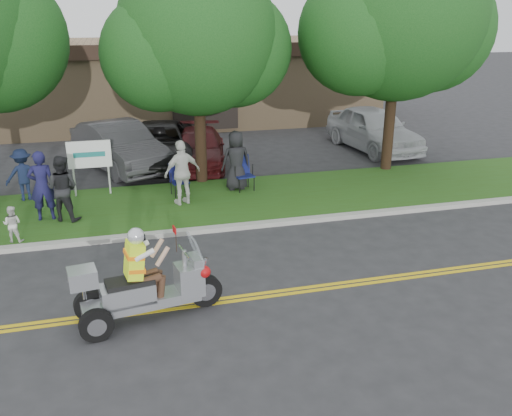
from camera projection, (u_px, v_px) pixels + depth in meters
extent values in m
plane|color=#28282B|center=(237.00, 286.00, 11.03)|extent=(120.00, 120.00, 0.00)
cube|color=gold|center=(244.00, 300.00, 10.50)|extent=(60.00, 0.10, 0.01)
cube|color=gold|center=(242.00, 296.00, 10.64)|extent=(60.00, 0.10, 0.01)
cube|color=#A8A89E|center=(210.00, 229.00, 13.78)|extent=(60.00, 0.25, 0.12)
cube|color=#2B5115|center=(197.00, 203.00, 15.73)|extent=(60.00, 4.00, 0.10)
cube|color=#9E7F5B|center=(191.00, 80.00, 28.11)|extent=(18.00, 8.00, 4.00)
cube|color=black|center=(203.00, 51.00, 23.85)|extent=(18.00, 0.30, 0.60)
cylinder|color=#332114|center=(200.00, 120.00, 16.98)|extent=(0.36, 0.36, 4.20)
sphere|color=#144816|center=(197.00, 35.00, 16.12)|extent=(4.80, 4.80, 4.80)
sphere|color=#144816|center=(234.00, 49.00, 16.84)|extent=(3.60, 3.60, 3.60)
sphere|color=#144816|center=(158.00, 54.00, 15.82)|extent=(3.36, 3.36, 3.36)
cylinder|color=#332114|center=(391.00, 103.00, 18.29)|extent=(0.36, 0.36, 4.76)
sphere|color=#144816|center=(399.00, 13.00, 17.31)|extent=(5.60, 5.60, 5.60)
sphere|color=#144816|center=(430.00, 29.00, 18.10)|extent=(4.20, 4.20, 4.20)
sphere|color=#144816|center=(360.00, 33.00, 16.99)|extent=(3.92, 3.92, 3.92)
cylinder|color=silver|center=(75.00, 182.00, 16.01)|extent=(0.06, 0.06, 1.10)
cylinder|color=silver|center=(109.00, 179.00, 16.26)|extent=(0.06, 0.06, 1.10)
cube|color=white|center=(89.00, 154.00, 15.86)|extent=(1.25, 0.06, 0.80)
cylinder|color=black|center=(206.00, 291.00, 10.21)|extent=(0.64, 0.24, 0.62)
cylinder|color=black|center=(96.00, 325.00, 9.11)|extent=(0.60, 0.24, 0.58)
cylinder|color=black|center=(90.00, 305.00, 9.75)|extent=(0.60, 0.24, 0.58)
cube|color=#9D9FA5|center=(146.00, 301.00, 9.76)|extent=(2.01, 0.77, 0.19)
cube|color=#9D9FA5|center=(128.00, 294.00, 9.57)|extent=(0.99, 0.61, 0.36)
cube|color=black|center=(130.00, 282.00, 9.52)|extent=(0.88, 0.56, 0.10)
cube|color=#9D9FA5|center=(189.00, 279.00, 9.98)|extent=(0.54, 0.56, 0.57)
cube|color=silver|center=(196.00, 248.00, 9.84)|extent=(0.27, 0.50, 0.50)
cube|color=#9D9FA5|center=(82.00, 278.00, 9.14)|extent=(0.53, 0.50, 0.31)
sphere|color=#B20C0F|center=(204.00, 271.00, 9.89)|extent=(0.23, 0.23, 0.23)
cube|color=#B8DB17|center=(134.00, 260.00, 9.42)|extent=(0.41, 0.46, 0.67)
sphere|color=silver|center=(136.00, 236.00, 9.30)|extent=(0.30, 0.30, 0.30)
cylinder|color=black|center=(175.00, 191.00, 15.93)|extent=(0.03, 0.03, 0.40)
cylinder|color=black|center=(189.00, 189.00, 16.11)|extent=(0.03, 0.03, 0.40)
cylinder|color=black|center=(171.00, 188.00, 16.26)|extent=(0.03, 0.03, 0.40)
cylinder|color=black|center=(185.00, 186.00, 16.45)|extent=(0.03, 0.03, 0.40)
cube|color=#0E1043|center=(180.00, 182.00, 16.12)|extent=(0.58, 0.54, 0.04)
cube|color=#0E1043|center=(177.00, 171.00, 16.21)|extent=(0.52, 0.25, 0.54)
cylinder|color=black|center=(240.00, 186.00, 16.37)|extent=(0.03, 0.03, 0.44)
cylinder|color=black|center=(254.00, 184.00, 16.56)|extent=(0.03, 0.03, 0.44)
cylinder|color=black|center=(234.00, 182.00, 16.75)|extent=(0.03, 0.03, 0.44)
cylinder|color=black|center=(248.00, 180.00, 16.93)|extent=(0.03, 0.03, 0.44)
cube|color=#10174D|center=(244.00, 176.00, 16.57)|extent=(0.63, 0.59, 0.04)
cube|color=#10174D|center=(241.00, 164.00, 16.68)|extent=(0.57, 0.26, 0.60)
imported|color=#191844|center=(42.00, 186.00, 14.04)|extent=(0.69, 0.46, 1.85)
imported|color=black|center=(62.00, 188.00, 14.02)|extent=(1.04, 0.95, 1.74)
imported|color=silver|center=(182.00, 172.00, 15.22)|extent=(1.17, 0.78, 1.84)
imported|color=#151F3C|center=(23.00, 175.00, 15.60)|extent=(1.08, 0.77, 1.52)
imported|color=black|center=(236.00, 160.00, 16.51)|extent=(0.92, 0.62, 1.82)
imported|color=silver|center=(12.00, 224.00, 12.80)|extent=(0.50, 0.43, 0.89)
imported|color=#343436|center=(119.00, 146.00, 19.09)|extent=(3.55, 5.32, 1.66)
imported|color=black|center=(159.00, 145.00, 19.68)|extent=(3.34, 5.74, 1.50)
imported|color=#451012|center=(199.00, 148.00, 19.60)|extent=(2.55, 4.69, 1.29)
imported|color=#ABAEB2|center=(374.00, 129.00, 21.81)|extent=(2.47, 5.29, 1.75)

